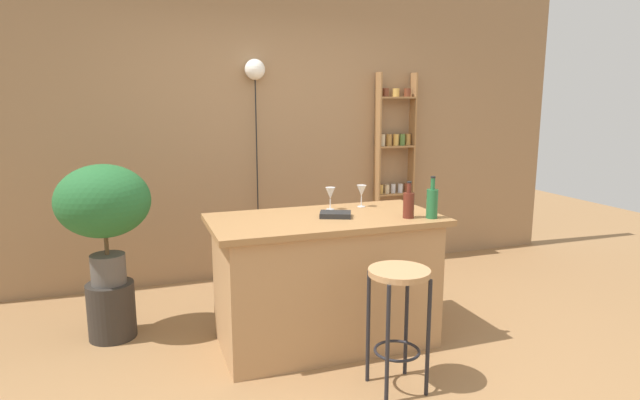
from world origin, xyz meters
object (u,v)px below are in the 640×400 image
(spice_shelf, at_px, (394,168))
(bottle_olive_oil, at_px, (409,204))
(potted_plant, at_px, (103,205))
(cookbook, at_px, (335,214))
(plant_stool, at_px, (112,310))
(pendant_globe_light, at_px, (255,74))
(bottle_sauce_amber, at_px, (432,202))
(wine_glass_center, at_px, (330,194))
(wine_glass_left, at_px, (362,191))
(bar_stool, at_px, (398,300))

(spice_shelf, bearing_deg, bottle_olive_oil, -114.51)
(potted_plant, distance_m, cookbook, 1.61)
(plant_stool, height_order, potted_plant, potted_plant)
(bottle_olive_oil, height_order, pendant_globe_light, pendant_globe_light)
(bottle_sauce_amber, relative_size, bottle_olive_oil, 1.14)
(bottle_olive_oil, height_order, wine_glass_center, bottle_olive_oil)
(wine_glass_center, bearing_deg, spice_shelf, 47.43)
(wine_glass_left, bearing_deg, bottle_sauce_amber, -60.36)
(wine_glass_center, bearing_deg, plant_stool, 167.39)
(bar_stool, height_order, spice_shelf, spice_shelf)
(bar_stool, relative_size, wine_glass_center, 4.50)
(bar_stool, distance_m, cookbook, 0.81)
(bar_stool, distance_m, plant_stool, 2.10)
(bottle_olive_oil, bearing_deg, wine_glass_left, 107.77)
(wine_glass_left, relative_size, pendant_globe_light, 0.08)
(pendant_globe_light, bearing_deg, wine_glass_left, -69.25)
(plant_stool, xyz_separation_m, potted_plant, (0.00, -0.00, 0.77))
(spice_shelf, xyz_separation_m, bottle_sauce_amber, (-0.65, -1.79, 0.01))
(potted_plant, bearing_deg, pendant_globe_light, 36.63)
(wine_glass_left, distance_m, pendant_globe_light, 1.66)
(wine_glass_center, relative_size, cookbook, 0.78)
(plant_stool, distance_m, potted_plant, 0.77)
(potted_plant, distance_m, wine_glass_center, 1.59)
(bottle_sauce_amber, xyz_separation_m, wine_glass_left, (-0.29, 0.51, 0.01))
(wine_glass_center, bearing_deg, cookbook, -102.59)
(wine_glass_left, bearing_deg, bar_stool, -101.13)
(bottle_olive_oil, xyz_separation_m, cookbook, (-0.46, 0.19, -0.08))
(wine_glass_left, height_order, cookbook, wine_glass_left)
(bottle_olive_oil, distance_m, cookbook, 0.50)
(potted_plant, height_order, bottle_sauce_amber, potted_plant)
(plant_stool, bearing_deg, wine_glass_left, -10.34)
(plant_stool, relative_size, cookbook, 1.94)
(potted_plant, height_order, cookbook, potted_plant)
(potted_plant, bearing_deg, cookbook, -21.69)
(bar_stool, bearing_deg, spice_shelf, 63.41)
(wine_glass_left, relative_size, wine_glass_center, 1.00)
(plant_stool, bearing_deg, bar_stool, -38.99)
(bar_stool, distance_m, pendant_globe_light, 2.68)
(bar_stool, xyz_separation_m, plant_stool, (-1.61, 1.31, -0.35))
(bar_stool, xyz_separation_m, bottle_olive_oil, (0.34, 0.52, 0.45))
(plant_stool, xyz_separation_m, cookbook, (1.49, -0.59, 0.72))
(bottle_sauce_amber, bearing_deg, wine_glass_center, 137.82)
(bar_stool, height_order, cookbook, cookbook)
(bottle_sauce_amber, distance_m, wine_glass_center, 0.74)
(wine_glass_center, bearing_deg, bottle_sauce_amber, -42.18)
(bar_stool, relative_size, bottle_olive_oil, 2.94)
(wine_glass_center, bearing_deg, wine_glass_left, 3.92)
(cookbook, height_order, pendant_globe_light, pendant_globe_light)
(bottle_olive_oil, height_order, wine_glass_left, bottle_olive_oil)
(spice_shelf, distance_m, bottle_olive_oil, 1.91)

